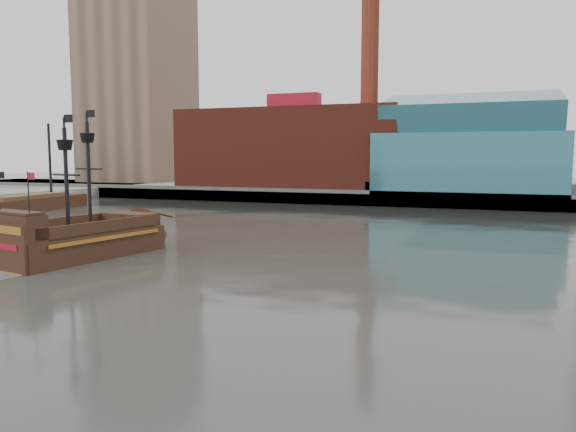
% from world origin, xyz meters
% --- Properties ---
extents(ground, '(400.00, 400.00, 0.00)m').
position_xyz_m(ground, '(0.00, 0.00, 0.00)').
color(ground, '#2A2C26').
rests_on(ground, ground).
extents(promenade_far, '(220.00, 60.00, 2.00)m').
position_xyz_m(promenade_far, '(0.00, 92.00, 1.00)').
color(promenade_far, slate).
rests_on(promenade_far, ground).
extents(seawall, '(220.00, 1.00, 2.60)m').
position_xyz_m(seawall, '(0.00, 62.50, 1.30)').
color(seawall, '#4C4C49').
rests_on(seawall, ground).
extents(skyline, '(149.00, 45.00, 62.00)m').
position_xyz_m(skyline, '(5.21, 84.56, 24.55)').
color(skyline, brown).
rests_on(skyline, promenade_far).
extents(pirate_ship, '(8.23, 18.11, 13.07)m').
position_xyz_m(pirate_ship, '(-16.98, 7.18, 1.18)').
color(pirate_ship, black).
rests_on(pirate_ship, ground).
extents(docked_vessel, '(6.52, 22.62, 15.18)m').
position_xyz_m(docked_vessel, '(-51.38, 35.15, 0.97)').
color(docked_vessel, black).
rests_on(docked_vessel, ground).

